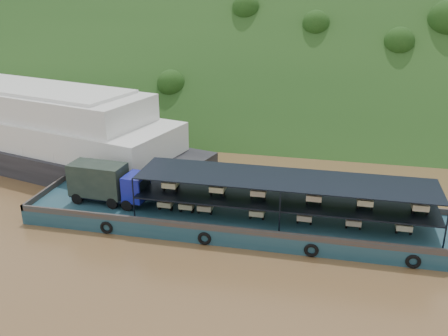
# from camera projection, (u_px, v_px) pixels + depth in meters

# --- Properties ---
(ground) EXTENTS (160.00, 160.00, 0.00)m
(ground) POSITION_uv_depth(u_px,v_px,m) (239.00, 217.00, 42.29)
(ground) COLOR brown
(ground) RESTS_ON ground
(hillside) EXTENTS (140.00, 39.60, 39.60)m
(hillside) POSITION_uv_depth(u_px,v_px,m) (285.00, 113.00, 75.14)
(hillside) COLOR #1A3B15
(hillside) RESTS_ON ground
(cargo_barge) EXTENTS (35.00, 7.18, 4.57)m
(cargo_barge) POSITION_uv_depth(u_px,v_px,m) (229.00, 213.00, 40.44)
(cargo_barge) COLOR #143847
(cargo_barge) RESTS_ON ground
(passenger_ferry) EXTENTS (42.80, 20.57, 8.41)m
(passenger_ferry) POSITION_uv_depth(u_px,v_px,m) (29.00, 128.00, 54.67)
(passenger_ferry) COLOR black
(passenger_ferry) RESTS_ON ground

